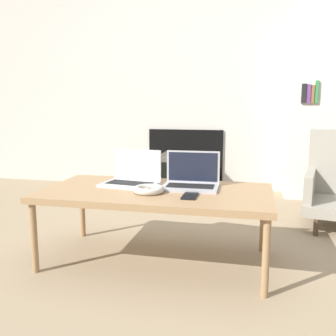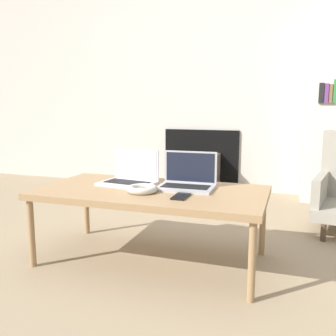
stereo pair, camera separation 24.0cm
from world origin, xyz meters
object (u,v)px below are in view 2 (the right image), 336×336
laptop_left (130,177)px  tv (195,174)px  laptop_right (187,180)px  phone (181,196)px  headphones (142,189)px

laptop_left → tv: bearing=98.3°
laptop_right → phone: size_ratio=2.27×
headphones → laptop_left: bearing=130.0°
laptop_right → phone: bearing=-83.5°
laptop_right → tv: (-0.37, 1.62, -0.27)m
tv → headphones: bearing=-84.6°
laptop_right → headphones: laptop_right is taller
phone → headphones: bearing=170.4°
laptop_right → headphones: 0.28m
laptop_left → headphones: size_ratio=2.02×
headphones → tv: (-0.17, 1.80, -0.25)m
headphones → tv: 1.83m
headphones → phone: (0.24, -0.04, -0.01)m
laptop_right → headphones: (-0.20, -0.19, -0.03)m
laptop_left → headphones: bearing=-42.1°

